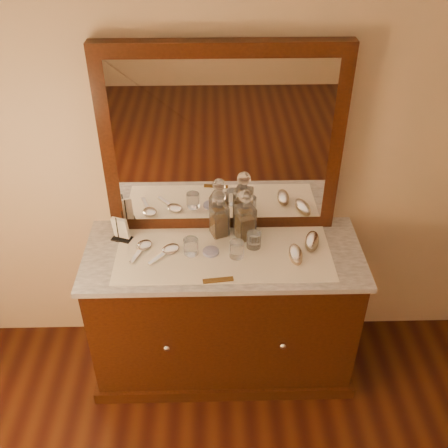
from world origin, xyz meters
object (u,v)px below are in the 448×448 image
at_px(decanter_left, 219,218).
at_px(hand_mirror_outer, 143,247).
at_px(pin_dish, 211,252).
at_px(comb, 218,280).
at_px(napkin_rack, 121,230).
at_px(dresser_cabinet, 224,312).
at_px(brush_far, 312,241).
at_px(hand_mirror_inner, 168,251).
at_px(brush_near, 296,255).
at_px(mirror_frame, 222,143).
at_px(decanter_right, 245,220).

distance_m(decanter_left, hand_mirror_outer, 0.43).
distance_m(pin_dish, hand_mirror_outer, 0.36).
xyz_separation_m(comb, napkin_rack, (-0.51, 0.34, 0.06)).
distance_m(dresser_cabinet, pin_dish, 0.46).
distance_m(brush_far, hand_mirror_outer, 0.88).
relative_size(hand_mirror_outer, hand_mirror_inner, 1.09).
distance_m(hand_mirror_outer, hand_mirror_inner, 0.14).
distance_m(napkin_rack, hand_mirror_outer, 0.16).
distance_m(brush_near, hand_mirror_inner, 0.65).
bearing_deg(mirror_frame, hand_mirror_inner, -139.43).
xyz_separation_m(dresser_cabinet, hand_mirror_inner, (-0.28, 0.00, 0.45)).
relative_size(comb, hand_mirror_outer, 0.72).
relative_size(decanter_left, decanter_right, 0.93).
bearing_deg(hand_mirror_outer, mirror_frame, 26.72).
relative_size(napkin_rack, decanter_right, 0.53).
xyz_separation_m(pin_dish, hand_mirror_outer, (-0.35, 0.04, 0.00)).
bearing_deg(brush_far, hand_mirror_inner, -176.65).
bearing_deg(brush_far, comb, -151.47).
bearing_deg(decanter_left, hand_mirror_outer, -163.92).
height_order(decanter_right, brush_far, decanter_right).
bearing_deg(napkin_rack, decanter_left, 3.09).
distance_m(dresser_cabinet, napkin_rack, 0.75).
xyz_separation_m(pin_dish, brush_far, (0.53, 0.06, 0.01)).
relative_size(dresser_cabinet, brush_near, 9.27).
height_order(dresser_cabinet, brush_near, brush_near).
height_order(decanter_left, hand_mirror_inner, decanter_left).
distance_m(napkin_rack, decanter_right, 0.66).
relative_size(comb, brush_near, 0.98).
bearing_deg(napkin_rack, brush_near, -11.42).
height_order(dresser_cabinet, pin_dish, pin_dish).
relative_size(pin_dish, hand_mirror_outer, 0.41).
height_order(dresser_cabinet, comb, comb).
relative_size(mirror_frame, decanter_left, 4.33).
bearing_deg(brush_near, decanter_right, 144.16).
bearing_deg(mirror_frame, dresser_cabinet, -90.00).
xyz_separation_m(mirror_frame, brush_near, (0.36, -0.31, -0.48)).
height_order(brush_near, hand_mirror_inner, brush_near).
xyz_separation_m(dresser_cabinet, pin_dish, (-0.07, -0.01, 0.45)).
xyz_separation_m(comb, hand_mirror_outer, (-0.39, 0.26, 0.00)).
bearing_deg(napkin_rack, pin_dish, -15.62).
bearing_deg(hand_mirror_inner, hand_mirror_outer, 166.35).
relative_size(mirror_frame, comb, 8.12).
bearing_deg(decanter_left, comb, -91.94).
distance_m(dresser_cabinet, comb, 0.50).
bearing_deg(mirror_frame, decanter_left, -100.97).
xyz_separation_m(brush_far, hand_mirror_inner, (-0.75, -0.04, -0.01)).
height_order(mirror_frame, hand_mirror_inner, mirror_frame).
xyz_separation_m(napkin_rack, decanter_left, (0.52, 0.03, 0.05)).
bearing_deg(brush_near, hand_mirror_outer, 173.09).
distance_m(mirror_frame, decanter_left, 0.40).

